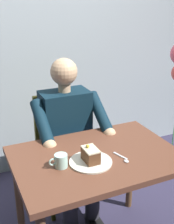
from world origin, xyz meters
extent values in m
cube|color=#A9B5B9|center=(0.00, -1.28, 1.50)|extent=(6.40, 0.12, 3.00)
cube|color=brown|center=(0.00, 0.00, 0.72)|extent=(1.01, 0.70, 0.04)
cylinder|color=brown|center=(-0.44, -0.29, 0.36)|extent=(0.05, 0.05, 0.72)
cylinder|color=brown|center=(0.44, -0.29, 0.36)|extent=(0.05, 0.05, 0.72)
cube|color=#4F4B13|center=(0.00, -0.57, 0.43)|extent=(0.42, 0.42, 0.04)
cube|color=#4F4B13|center=(0.00, -0.76, 0.68)|extent=(0.38, 0.04, 0.45)
cylinder|color=#4F4B13|center=(-0.18, -0.39, 0.22)|extent=(0.04, 0.04, 0.43)
cylinder|color=#4F4B13|center=(0.18, -0.39, 0.22)|extent=(0.04, 0.04, 0.43)
cylinder|color=#4F4B13|center=(-0.18, -0.75, 0.22)|extent=(0.04, 0.04, 0.43)
cylinder|color=#4F4B13|center=(0.18, -0.75, 0.22)|extent=(0.04, 0.04, 0.43)
cube|color=#0D2433|center=(0.00, -0.55, 0.72)|extent=(0.36, 0.22, 0.53)
sphere|color=#D7AA80|center=(0.00, -0.55, 1.13)|extent=(0.20, 0.20, 0.20)
cylinder|color=#D7AA80|center=(0.00, -0.55, 1.01)|extent=(0.09, 0.09, 0.06)
cylinder|color=#0D2433|center=(-0.22, -0.41, 0.83)|extent=(0.08, 0.33, 0.26)
sphere|color=#D7AA80|center=(-0.22, -0.25, 0.73)|extent=(0.09, 0.09, 0.09)
cylinder|color=#0D2433|center=(0.22, -0.41, 0.83)|extent=(0.08, 0.33, 0.26)
sphere|color=#D7AA80|center=(0.22, -0.25, 0.73)|extent=(0.09, 0.09, 0.09)
cylinder|color=#2D2C35|center=(-0.09, -0.43, 0.43)|extent=(0.13, 0.38, 0.14)
cylinder|color=#2D2C35|center=(0.09, -0.43, 0.43)|extent=(0.13, 0.38, 0.14)
cylinder|color=#2D2C35|center=(-0.09, -0.25, 0.21)|extent=(0.11, 0.11, 0.41)
cube|color=black|center=(-0.09, -0.19, 0.03)|extent=(0.09, 0.22, 0.05)
cylinder|color=#2D2C35|center=(0.09, -0.25, 0.21)|extent=(0.11, 0.11, 0.41)
cylinder|color=silver|center=(0.07, 0.06, 0.74)|extent=(0.25, 0.25, 0.01)
cube|color=brown|center=(0.07, 0.06, 0.78)|extent=(0.08, 0.11, 0.07)
cube|color=beige|center=(0.07, 0.06, 0.83)|extent=(0.08, 0.12, 0.01)
sphere|color=gold|center=(0.08, 0.04, 0.84)|extent=(0.02, 0.02, 0.02)
cylinder|color=silver|center=(0.24, 0.03, 0.78)|extent=(0.07, 0.07, 0.08)
torus|color=silver|center=(0.29, 0.03, 0.78)|extent=(0.05, 0.01, 0.05)
cylinder|color=black|center=(0.24, 0.03, 0.81)|extent=(0.07, 0.07, 0.01)
cube|color=silver|center=(-0.12, 0.07, 0.74)|extent=(0.04, 0.11, 0.01)
ellipsoid|color=silver|center=(-0.12, 0.14, 0.74)|extent=(0.03, 0.04, 0.01)
cylinder|color=#B2C1C6|center=(-1.11, -0.61, 0.11)|extent=(0.12, 0.12, 0.22)
camera|label=1|loc=(0.71, 1.41, 1.65)|focal=47.79mm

